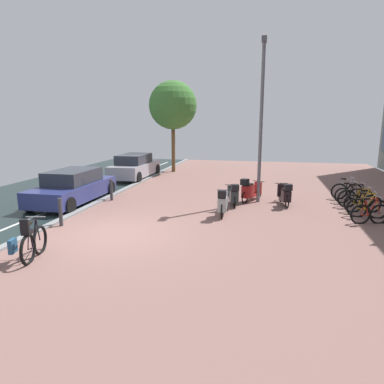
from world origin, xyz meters
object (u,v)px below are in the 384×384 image
object	(u,v)px
bicycle_rack_02	(362,203)
scooter_mid	(233,195)
lamp_post	(261,115)
scooter_far	(223,203)
bicycle_rack_03	(356,198)
bollard_far	(111,190)
bicycle_rack_00	(370,214)
street_tree	(173,105)
scooter_extra	(285,195)
bicycle_rack_05	(347,191)
bollard_near	(60,212)
bicycle_rack_01	(367,208)
bicycle_rack_04	(350,195)
parked_car_near	(73,187)
parked_car_far	(135,167)
bicycle_foreground	(32,243)
scooter_near	(250,191)

from	to	relation	value
bicycle_rack_02	scooter_mid	world-z (taller)	bicycle_rack_02
lamp_post	scooter_far	bearing A→B (deg)	-115.42
bicycle_rack_03	bollard_far	distance (m)	9.92
bicycle_rack_00	street_tree	size ratio (longest dim) A/B	0.22
scooter_extra	bicycle_rack_05	bearing A→B (deg)	34.00
lamp_post	street_tree	size ratio (longest dim) A/B	1.11
bicycle_rack_00	bollard_near	world-z (taller)	bicycle_rack_00
bicycle_rack_01	scooter_extra	size ratio (longest dim) A/B	0.81
scooter_mid	street_tree	size ratio (longest dim) A/B	0.29
bicycle_rack_02	bicycle_rack_05	world-z (taller)	bicycle_rack_05
bollard_near	scooter_far	bearing A→B (deg)	25.11
bicycle_rack_04	street_tree	size ratio (longest dim) A/B	0.22
scooter_extra	parked_car_near	distance (m)	8.65
parked_car_far	street_tree	world-z (taller)	street_tree
bicycle_rack_05	lamp_post	size ratio (longest dim) A/B	0.21
bicycle_foreground	scooter_extra	distance (m)	9.39
bicycle_rack_01	scooter_near	distance (m)	4.47
scooter_extra	bicycle_rack_03	bearing A→B (deg)	6.03
bicycle_rack_04	parked_car_far	size ratio (longest dim) A/B	0.29
bicycle_foreground	street_tree	size ratio (longest dim) A/B	0.24
scooter_extra	lamp_post	distance (m)	3.32
scooter_extra	bollard_near	bearing A→B (deg)	-148.64
bicycle_rack_03	bicycle_foreground	bearing A→B (deg)	-141.14
bicycle_rack_04	lamp_post	xyz separation A→B (m)	(-3.70, -0.62, 3.23)
bicycle_rack_01	bicycle_rack_03	bearing A→B (deg)	91.05
scooter_near	bollard_near	world-z (taller)	scooter_near
bicycle_rack_02	lamp_post	bearing A→B (deg)	166.79
bicycle_rack_00	lamp_post	distance (m)	5.46
bicycle_rack_02	scooter_extra	distance (m)	2.80
bicycle_rack_00	bollard_near	xyz separation A→B (m)	(-9.80, -2.39, 0.12)
scooter_far	bollard_near	xyz separation A→B (m)	(-4.94, -2.31, -0.01)
parked_car_far	bollard_near	distance (m)	9.60
scooter_extra	bollard_near	size ratio (longest dim) A/B	1.84
bicycle_foreground	parked_car_far	bearing A→B (deg)	99.76
scooter_near	scooter_mid	world-z (taller)	scooter_near
bicycle_rack_00	parked_car_near	size ratio (longest dim) A/B	0.30
bollard_near	bicycle_rack_00	bearing A→B (deg)	13.68
street_tree	bollard_near	bearing A→B (deg)	-91.60
parked_car_near	bicycle_rack_05	bearing A→B (deg)	15.34
scooter_near	street_tree	size ratio (longest dim) A/B	0.28
bollard_near	bollard_far	bearing A→B (deg)	90.00
bicycle_rack_00	bicycle_rack_05	size ratio (longest dim) A/B	0.96
bicycle_rack_02	parked_car_far	bearing A→B (deg)	153.24
scooter_mid	scooter_near	bearing A→B (deg)	57.05
bicycle_rack_03	bicycle_rack_05	world-z (taller)	bicycle_rack_03
bicycle_rack_00	bicycle_rack_02	xyz separation A→B (m)	(0.13, 1.52, 0.01)
bicycle_rack_00	bicycle_rack_03	size ratio (longest dim) A/B	0.93
bicycle_rack_01	street_tree	size ratio (longest dim) A/B	0.23
scooter_near	parked_car_near	size ratio (longest dim) A/B	0.38
bicycle_foreground	lamp_post	bearing A→B (deg)	54.66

